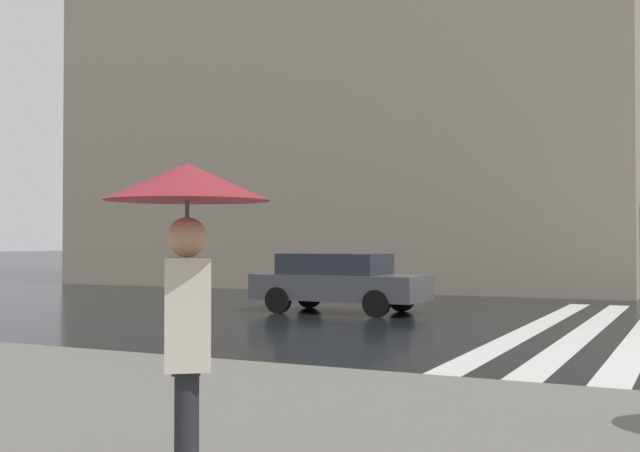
# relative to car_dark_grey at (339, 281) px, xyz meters

# --- Properties ---
(haussmann_block_mid) EXTENTS (16.11, 21.57, 19.32)m
(haussmann_block_mid) POSITION_rel_car_dark_grey_xyz_m (15.06, 4.62, 8.70)
(haussmann_block_mid) COLOR tan
(haussmann_block_mid) RESTS_ON ground_plane
(car_dark_grey) EXTENTS (1.85, 4.10, 1.41)m
(car_dark_grey) POSITION_rel_car_dark_grey_xyz_m (0.00, 0.00, 0.00)
(car_dark_grey) COLOR #4C4C51
(car_dark_grey) RESTS_ON ground_plane
(pedestrian_with_floral_umbrella) EXTENTS (0.91, 0.91, 1.98)m
(pedestrian_with_floral_umbrella) POSITION_rel_car_dark_grey_xyz_m (-13.82, -5.34, 0.92)
(pedestrian_with_floral_umbrella) COLOR beige
(pedestrian_with_floral_umbrella) RESTS_ON sidewalk_pavement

